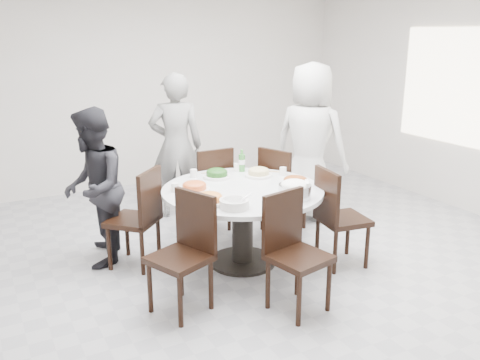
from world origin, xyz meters
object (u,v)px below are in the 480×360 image
chair_sw (179,256)px  chair_n (208,188)px  diner_left (93,188)px  beverage_bottle (242,160)px  chair_nw (133,218)px  chair_s (299,255)px  rice_bowl (295,191)px  dining_table (243,226)px  chair_se (343,217)px  chair_ne (284,189)px  soup_bowl (234,204)px  diner_right (310,142)px  diner_middle (176,146)px

chair_sw → chair_n: bearing=125.4°
diner_left → beverage_bottle: 1.51m
chair_nw → chair_s: size_ratio=1.00×
diner_left → rice_bowl: size_ratio=5.24×
chair_sw → beverage_bottle: beverage_bottle is taller
dining_table → chair_se: bearing=-29.4°
chair_ne → chair_s: (-0.85, -1.52, 0.00)m
chair_ne → chair_n: 0.84m
chair_se → soup_bowl: chair_se is taller
soup_bowl → dining_table: bearing=54.1°
chair_ne → chair_s: 1.74m
chair_se → diner_right: diner_right is taller
chair_ne → chair_nw: bearing=72.0°
rice_bowl → soup_bowl: size_ratio=1.16×
diner_middle → beverage_bottle: 1.06m
chair_s → rice_bowl: (0.29, 0.50, 0.34)m
chair_nw → diner_middle: bearing=-173.8°
chair_nw → beverage_bottle: beverage_bottle is taller
chair_ne → chair_sw: same height
chair_s → chair_nw: bearing=110.7°
chair_nw → beverage_bottle: (1.21, 0.09, 0.39)m
chair_sw → beverage_bottle: 1.61m
dining_table → rice_bowl: rice_bowl is taller
rice_bowl → beverage_bottle: beverage_bottle is taller
chair_s → chair_ne: bearing=49.0°
chair_n → rice_bowl: size_ratio=3.32×
chair_ne → beverage_bottle: bearing=70.2°
diner_middle → chair_n: bearing=124.1°
dining_table → diner_middle: bearing=91.8°
chair_nw → beverage_bottle: size_ratio=4.11×
chair_ne → diner_right: size_ratio=0.52×
chair_n → diner_right: 1.31m
dining_table → rice_bowl: 0.69m
diner_right → rice_bowl: bearing=109.4°
chair_s → beverage_bottle: bearing=66.7°
soup_bowl → chair_ne: bearing=40.9°
dining_table → diner_right: 1.60m
soup_bowl → chair_nw: bearing=124.0°
chair_s → rice_bowl: 0.67m
chair_nw → diner_left: bearing=-83.4°
chair_nw → beverage_bottle: bearing=139.1°
chair_s → rice_bowl: size_ratio=3.32×
chair_se → dining_table: bearing=69.1°
chair_n → rice_bowl: 1.48m
chair_sw → chair_se: bearing=69.9°
chair_s → chair_se: bearing=18.7°
chair_ne → beverage_bottle: beverage_bottle is taller
chair_s → beverage_bottle: beverage_bottle is taller
chair_n → diner_right: size_ratio=0.52×
diner_left → beverage_bottle: diner_left is taller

